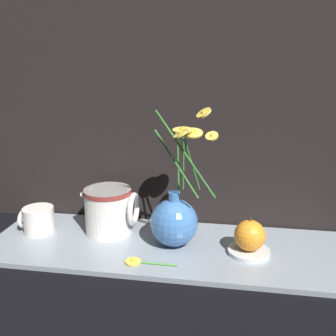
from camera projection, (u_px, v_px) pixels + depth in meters
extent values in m
plane|color=black|center=(166.00, 249.00, 0.93)|extent=(6.00, 6.00, 0.00)
cube|color=gray|center=(166.00, 247.00, 0.92)|extent=(0.88, 0.29, 0.01)
cube|color=black|center=(176.00, 19.00, 0.93)|extent=(1.38, 0.02, 1.10)
sphere|color=#3F72B7|center=(174.00, 222.00, 0.91)|extent=(0.12, 0.12, 0.12)
cylinder|color=#3F72B7|center=(174.00, 199.00, 0.89)|extent=(0.03, 0.03, 0.03)
cylinder|color=#3D7A33|center=(187.00, 157.00, 0.80)|extent=(0.13, 0.08, 0.21)
cylinder|color=#EAC64C|center=(204.00, 113.00, 0.70)|extent=(0.04, 0.04, 0.02)
sphere|color=gold|center=(204.00, 113.00, 0.70)|extent=(0.01, 0.01, 0.01)
cylinder|color=#3D7A33|center=(178.00, 162.00, 0.86)|extent=(0.01, 0.02, 0.15)
cylinder|color=#EAC64C|center=(183.00, 130.00, 0.84)|extent=(0.05, 0.05, 0.01)
sphere|color=gold|center=(183.00, 130.00, 0.84)|extent=(0.02, 0.02, 0.02)
cylinder|color=#3D7A33|center=(183.00, 163.00, 0.87)|extent=(0.01, 0.05, 0.14)
cylinder|color=#EAC64C|center=(193.00, 133.00, 0.85)|extent=(0.05, 0.05, 0.02)
sphere|color=gold|center=(193.00, 133.00, 0.85)|extent=(0.02, 0.02, 0.02)
cylinder|color=#3D7A33|center=(192.00, 165.00, 0.85)|extent=(0.04, 0.09, 0.15)
cylinder|color=#EAC64C|center=(212.00, 136.00, 0.81)|extent=(0.04, 0.03, 0.02)
sphere|color=gold|center=(212.00, 136.00, 0.81)|extent=(0.01, 0.01, 0.01)
cylinder|color=#3D7A33|center=(177.00, 165.00, 0.82)|extent=(0.10, 0.03, 0.16)
cylinder|color=#EAC64C|center=(181.00, 134.00, 0.75)|extent=(0.04, 0.04, 0.02)
sphere|color=gold|center=(181.00, 134.00, 0.75)|extent=(0.01, 0.01, 0.01)
cylinder|color=silver|center=(39.00, 220.00, 0.99)|extent=(0.08, 0.08, 0.07)
torus|color=silver|center=(23.00, 219.00, 0.99)|extent=(0.01, 0.05, 0.05)
cylinder|color=white|center=(108.00, 211.00, 0.98)|extent=(0.12, 0.12, 0.12)
cylinder|color=maroon|center=(108.00, 191.00, 0.96)|extent=(0.12, 0.12, 0.01)
torus|color=white|center=(134.00, 209.00, 0.96)|extent=(0.01, 0.09, 0.09)
cone|color=white|center=(88.00, 192.00, 0.97)|extent=(0.04, 0.03, 0.04)
cylinder|color=silver|center=(249.00, 251.00, 0.88)|extent=(0.10, 0.10, 0.01)
sphere|color=orange|center=(250.00, 235.00, 0.87)|extent=(0.07, 0.07, 0.07)
cylinder|color=#4C3819|center=(251.00, 219.00, 0.86)|extent=(0.00, 0.00, 0.01)
cylinder|color=#4C8E3D|center=(155.00, 264.00, 0.83)|extent=(0.10, 0.01, 0.01)
cylinder|color=#EAC64C|center=(133.00, 262.00, 0.84)|extent=(0.04, 0.04, 0.00)
sphere|color=yellow|center=(133.00, 260.00, 0.84)|extent=(0.01, 0.01, 0.01)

